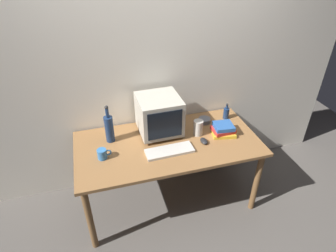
# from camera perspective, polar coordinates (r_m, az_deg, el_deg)

# --- Properties ---
(ground_plane) EXTENTS (6.00, 6.00, 0.00)m
(ground_plane) POSITION_cam_1_polar(r_m,az_deg,el_deg) (3.10, 0.00, -14.12)
(ground_plane) COLOR #56514C
(back_wall) EXTENTS (4.00, 0.08, 2.50)m
(back_wall) POSITION_cam_1_polar(r_m,az_deg,el_deg) (2.75, -2.80, 11.25)
(back_wall) COLOR silver
(back_wall) RESTS_ON ground
(desk) EXTENTS (1.67, 0.83, 0.73)m
(desk) POSITION_cam_1_polar(r_m,az_deg,el_deg) (2.66, 0.00, -4.65)
(desk) COLOR olive
(desk) RESTS_ON ground
(crt_monitor) EXTENTS (0.39, 0.40, 0.37)m
(crt_monitor) POSITION_cam_1_polar(r_m,az_deg,el_deg) (2.64, -1.80, 2.22)
(crt_monitor) COLOR #B2AD9E
(crt_monitor) RESTS_ON desk
(keyboard) EXTENTS (0.42, 0.16, 0.02)m
(keyboard) POSITION_cam_1_polar(r_m,az_deg,el_deg) (2.49, 0.32, -4.99)
(keyboard) COLOR beige
(keyboard) RESTS_ON desk
(computer_mouse) EXTENTS (0.06, 0.10, 0.04)m
(computer_mouse) POSITION_cam_1_polar(r_m,az_deg,el_deg) (2.62, 7.19, -2.99)
(computer_mouse) COLOR black
(computer_mouse) RESTS_ON desk
(bottle_tall) EXTENTS (0.08, 0.08, 0.37)m
(bottle_tall) POSITION_cam_1_polar(r_m,az_deg,el_deg) (2.61, -11.67, -0.39)
(bottle_tall) COLOR navy
(bottle_tall) RESTS_ON desk
(bottle_short) EXTENTS (0.06, 0.06, 0.17)m
(bottle_short) POSITION_cam_1_polar(r_m,az_deg,el_deg) (2.98, 11.55, 2.60)
(bottle_short) COLOR navy
(bottle_short) RESTS_ON desk
(book_stack) EXTENTS (0.24, 0.21, 0.10)m
(book_stack) POSITION_cam_1_polar(r_m,az_deg,el_deg) (2.74, 11.00, -0.71)
(book_stack) COLOR gold
(book_stack) RESTS_ON desk
(mug) EXTENTS (0.12, 0.08, 0.09)m
(mug) POSITION_cam_1_polar(r_m,az_deg,el_deg) (2.47, -12.96, -5.46)
(mug) COLOR #3370B2
(mug) RESTS_ON desk
(cd_spindle) EXTENTS (0.12, 0.12, 0.04)m
(cd_spindle) POSITION_cam_1_polar(r_m,az_deg,el_deg) (2.90, 7.30, 1.14)
(cd_spindle) COLOR #595B66
(cd_spindle) RESTS_ON desk
(metal_canister) EXTENTS (0.09, 0.09, 0.15)m
(metal_canister) POSITION_cam_1_polar(r_m,az_deg,el_deg) (2.69, 6.04, -0.34)
(metal_canister) COLOR #B7B2A8
(metal_canister) RESTS_ON desk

